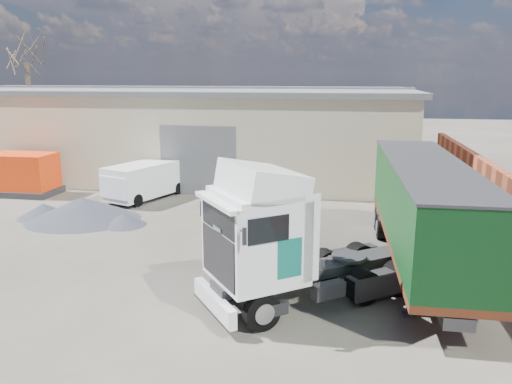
% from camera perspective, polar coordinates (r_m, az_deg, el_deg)
% --- Properties ---
extents(ground, '(120.00, 120.00, 0.00)m').
position_cam_1_polar(ground, '(16.71, -9.46, -8.53)').
color(ground, black).
rests_on(ground, ground).
extents(warehouse, '(30.60, 12.60, 5.42)m').
position_cam_1_polar(warehouse, '(32.80, -10.38, 6.97)').
color(warehouse, beige).
rests_on(warehouse, ground).
extents(brick_boundary_wall, '(0.35, 26.00, 2.50)m').
position_cam_1_polar(brick_boundary_wall, '(22.06, 25.94, -0.92)').
color(brick_boundary_wall, brown).
rests_on(brick_boundary_wall, ground).
extents(bare_tree, '(4.00, 4.00, 9.60)m').
position_cam_1_polar(bare_tree, '(41.75, -24.88, 14.54)').
color(bare_tree, '#382B21').
rests_on(bare_tree, ground).
extents(tractor_unit, '(6.08, 5.36, 4.04)m').
position_cam_1_polar(tractor_unit, '(13.38, 2.91, -6.20)').
color(tractor_unit, black).
rests_on(tractor_unit, ground).
extents(box_trailer, '(2.43, 10.60, 3.51)m').
position_cam_1_polar(box_trailer, '(16.64, 18.59, -1.39)').
color(box_trailer, '#2D2D30').
rests_on(box_trailer, ground).
extents(panel_van, '(3.25, 4.76, 1.80)m').
position_cam_1_polar(panel_van, '(25.73, -12.77, 1.25)').
color(panel_van, black).
rests_on(panel_van, ground).
extents(orange_skip, '(3.48, 2.18, 2.17)m').
position_cam_1_polar(orange_skip, '(28.76, -25.09, 1.59)').
color(orange_skip, '#2D2D30').
rests_on(orange_skip, ground).
extents(gravel_heap, '(6.65, 6.20, 1.02)m').
position_cam_1_polar(gravel_heap, '(22.81, -19.36, -1.90)').
color(gravel_heap, black).
rests_on(gravel_heap, ground).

